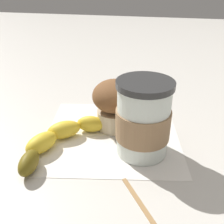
# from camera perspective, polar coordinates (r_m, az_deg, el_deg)

# --- Properties ---
(ground_plane) EXTENTS (3.00, 3.00, 0.00)m
(ground_plane) POSITION_cam_1_polar(r_m,az_deg,el_deg) (0.51, -0.00, -4.82)
(ground_plane) COLOR beige
(paper_napkin) EXTENTS (0.29, 0.29, 0.00)m
(paper_napkin) POSITION_cam_1_polar(r_m,az_deg,el_deg) (0.51, -0.00, -4.75)
(paper_napkin) COLOR white
(paper_napkin) RESTS_ON ground_plane
(coffee_cup) EXTENTS (0.09, 0.09, 0.13)m
(coffee_cup) POSITION_cam_1_polar(r_m,az_deg,el_deg) (0.44, 6.78, -1.66)
(coffee_cup) COLOR silver
(coffee_cup) RESTS_ON paper_napkin
(muffin) EXTENTS (0.09, 0.09, 0.10)m
(muffin) POSITION_cam_1_polar(r_m,az_deg,el_deg) (0.51, 0.39, 2.10)
(muffin) COLOR beige
(muffin) RESTS_ON paper_napkin
(banana) EXTENTS (0.12, 0.18, 0.03)m
(banana) POSITION_cam_1_polar(r_m,az_deg,el_deg) (0.48, -11.83, -5.56)
(banana) COLOR gold
(banana) RESTS_ON paper_napkin
(sugar_packet) EXTENTS (0.05, 0.06, 0.01)m
(sugar_packet) POSITION_cam_1_polar(r_m,az_deg,el_deg) (0.68, 1.87, 4.38)
(sugar_packet) COLOR pink
(sugar_packet) RESTS_ON ground_plane
(wooden_stirrer) EXTENTS (0.07, 0.09, 0.00)m
(wooden_stirrer) POSITION_cam_1_polar(r_m,az_deg,el_deg) (0.38, 6.37, -19.39)
(wooden_stirrer) COLOR #9E7547
(wooden_stirrer) RESTS_ON ground_plane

